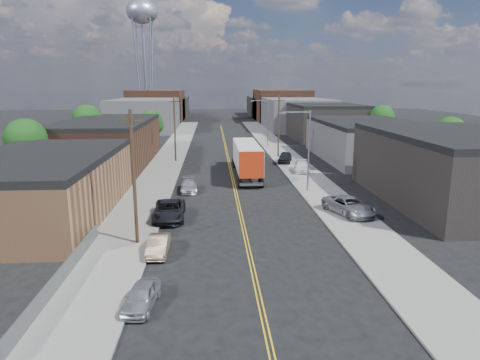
{
  "coord_description": "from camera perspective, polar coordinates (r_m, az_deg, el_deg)",
  "views": [
    {
      "loc": [
        -2.48,
        -20.6,
        11.67
      ],
      "look_at": [
        0.16,
        20.35,
        2.5
      ],
      "focal_mm": 32.0,
      "sensor_mm": 36.0,
      "label": 1
    }
  ],
  "objects": [
    {
      "name": "chainlink_fence",
      "position": [
        27.99,
        -22.64,
        -11.6
      ],
      "size": [
        0.05,
        16.0,
        1.22
      ],
      "color": "slate",
      "rests_on": "ground"
    },
    {
      "name": "tree_left_near",
      "position": [
        55.35,
        -26.57,
        4.53
      ],
      "size": [
        4.85,
        4.76,
        7.91
      ],
      "color": "black",
      "rests_on": "ground"
    },
    {
      "name": "skyline_right_c",
      "position": [
        162.37,
        4.33,
        9.68
      ],
      "size": [
        16.0,
        40.0,
        7.0
      ],
      "primitive_type": "cube",
      "color": "black",
      "rests_on": "ground"
    },
    {
      "name": "skyline_right_b",
      "position": [
        142.54,
        5.47,
        9.86
      ],
      "size": [
        16.0,
        26.0,
        10.0
      ],
      "primitive_type": "cube",
      "color": "#43271B",
      "rests_on": "ground"
    },
    {
      "name": "streetlight_far",
      "position": [
        81.48,
        3.46,
        8.11
      ],
      "size": [
        3.39,
        0.25,
        9.0
      ],
      "color": "gray",
      "rests_on": "ground"
    },
    {
      "name": "tree_left_mid",
      "position": [
        78.83,
        -19.65,
        7.37
      ],
      "size": [
        5.1,
        5.04,
        8.37
      ],
      "color": "black",
      "rests_on": "ground"
    },
    {
      "name": "industrial_right_b",
      "position": [
        71.48,
        16.43,
        5.16
      ],
      "size": [
        14.0,
        24.0,
        6.1
      ],
      "color": "#39393B",
      "rests_on": "ground"
    },
    {
      "name": "car_left_a",
      "position": [
        24.22,
        -13.03,
        -14.86
      ],
      "size": [
        1.97,
        3.89,
        1.27
      ],
      "primitive_type": "imported",
      "rotation": [
        0.0,
        0.0,
        -0.13
      ],
      "color": "#B2B5B7",
      "rests_on": "ground"
    },
    {
      "name": "water_tower",
      "position": [
        133.41,
        -12.89,
        20.48
      ],
      "size": [
        9.0,
        9.0,
        36.9
      ],
      "color": "gray",
      "rests_on": "ground"
    },
    {
      "name": "car_ahead_truck",
      "position": [
        66.97,
        2.09,
        3.17
      ],
      "size": [
        2.49,
        5.16,
        1.42
      ],
      "primitive_type": "imported",
      "rotation": [
        0.0,
        0.0,
        0.03
      ],
      "color": "black",
      "rests_on": "ground"
    },
    {
      "name": "tree_right_far",
      "position": [
        87.16,
        18.41,
        7.69
      ],
      "size": [
        4.85,
        4.76,
        7.91
      ],
      "color": "black",
      "rests_on": "ground"
    },
    {
      "name": "utility_pole_left_near",
      "position": [
        31.81,
        -13.97,
        0.37
      ],
      "size": [
        1.6,
        0.26,
        10.0
      ],
      "color": "black",
      "rests_on": "ground"
    },
    {
      "name": "warehouse_tan",
      "position": [
        42.54,
        -25.0,
        -0.64
      ],
      "size": [
        12.0,
        22.0,
        5.6
      ],
      "color": "#8F6442",
      "rests_on": "ground"
    },
    {
      "name": "car_right_lot_c",
      "position": [
        65.13,
        6.02,
        3.04
      ],
      "size": [
        2.99,
        4.95,
        1.58
      ],
      "primitive_type": "imported",
      "rotation": [
        0.0,
        0.0,
        -0.26
      ],
      "color": "black",
      "rests_on": "sidewalk_right"
    },
    {
      "name": "tree_right_near",
      "position": [
        65.64,
        26.17,
        5.37
      ],
      "size": [
        4.6,
        4.48,
        7.44
      ],
      "color": "black",
      "rests_on": "ground"
    },
    {
      "name": "ground",
      "position": [
        81.48,
        -1.91,
        4.35
      ],
      "size": [
        260.0,
        260.0,
        0.0
      ],
      "primitive_type": "plane",
      "color": "black",
      "rests_on": "ground"
    },
    {
      "name": "skyline_right_a",
      "position": [
        118.02,
        7.38,
        8.77
      ],
      "size": [
        16.0,
        30.0,
        8.0
      ],
      "primitive_type": "cube",
      "color": "#39393B",
      "rests_on": "ground"
    },
    {
      "name": "skyline_left_c",
      "position": [
        161.76,
        -10.04,
        9.51
      ],
      "size": [
        16.0,
        40.0,
        7.0
      ],
      "primitive_type": "cube",
      "color": "black",
      "rests_on": "ground"
    },
    {
      "name": "car_left_d",
      "position": [
        47.97,
        -6.83,
        -0.8
      ],
      "size": [
        1.94,
        4.43,
        1.27
      ],
      "primitive_type": "imported",
      "rotation": [
        0.0,
        0.0,
        0.04
      ],
      "color": "#AAACAF",
      "rests_on": "ground"
    },
    {
      "name": "utility_pole_right",
      "position": [
        69.73,
        5.18,
        7.17
      ],
      "size": [
        1.6,
        0.26,
        10.0
      ],
      "color": "black",
      "rests_on": "ground"
    },
    {
      "name": "centerline",
      "position": [
        66.68,
        -1.5,
        2.52
      ],
      "size": [
        0.32,
        120.0,
        0.01
      ],
      "primitive_type": "cube",
      "color": "gold",
      "rests_on": "ground"
    },
    {
      "name": "car_right_lot_b",
      "position": [
        58.48,
        8.22,
        1.79
      ],
      "size": [
        2.57,
        4.93,
        1.36
      ],
      "primitive_type": "imported",
      "rotation": [
        0.0,
        0.0,
        -0.14
      ],
      "color": "silver",
      "rests_on": "sidewalk_right"
    },
    {
      "name": "car_left_c",
      "position": [
        38.38,
        -9.42,
        -4.01
      ],
      "size": [
        2.85,
        5.92,
        1.62
      ],
      "primitive_type": "imported",
      "rotation": [
        0.0,
        0.0,
        0.03
      ],
      "color": "black",
      "rests_on": "ground"
    },
    {
      "name": "utility_pole_left_far",
      "position": [
        66.17,
        -8.69,
        6.79
      ],
      "size": [
        1.6,
        0.26,
        10.0
      ],
      "color": "black",
      "rests_on": "ground"
    },
    {
      "name": "semi_truck",
      "position": [
        56.24,
        0.79,
        3.19
      ],
      "size": [
        2.94,
        16.63,
        4.36
      ],
      "rotation": [
        0.0,
        0.0,
        0.01
      ],
      "color": "silver",
      "rests_on": "ground"
    },
    {
      "name": "sidewalk_left",
      "position": [
        66.99,
        -9.66,
        2.45
      ],
      "size": [
        5.0,
        140.0,
        0.15
      ],
      "primitive_type": "cube",
      "color": "slate",
      "rests_on": "ground"
    },
    {
      "name": "tree_left_far",
      "position": [
        83.69,
        -11.65,
        7.47
      ],
      "size": [
        4.35,
        4.2,
        6.97
      ],
      "color": "black",
      "rests_on": "ground"
    },
    {
      "name": "skyline_left_b",
      "position": [
        141.85,
        -10.94,
        9.68
      ],
      "size": [
        16.0,
        26.0,
        10.0
      ],
      "primitive_type": "cube",
      "color": "#43271B",
      "rests_on": "ground"
    },
    {
      "name": "sidewalk_right",
      "position": [
        67.69,
        6.57,
        2.65
      ],
      "size": [
        5.0,
        140.0,
        0.15
      ],
      "primitive_type": "cube",
      "color": "slate",
      "rests_on": "ground"
    },
    {
      "name": "industrial_right_a",
      "position": [
        48.09,
        26.97,
        1.5
      ],
      "size": [
        14.0,
        22.0,
        7.1
      ],
      "color": "black",
      "rests_on": "ground"
    },
    {
      "name": "industrial_right_c",
      "position": [
        96.1,
        11.18,
        7.66
      ],
      "size": [
        14.0,
        22.0,
        7.6
      ],
      "color": "black",
      "rests_on": "ground"
    },
    {
      "name": "car_right_lot_a",
      "position": [
        40.07,
        14.34,
        -3.34
      ],
      "size": [
        4.42,
        6.25,
        1.58
      ],
      "primitive_type": "imported",
      "rotation": [
        0.0,
        0.0,
        0.35
      ],
      "color": "#A3A7A8",
      "rests_on": "sidewalk_right"
    },
    {
      "name": "car_left_b",
      "position": [
        30.9,
        -10.85,
        -8.54
      ],
      "size": [
        1.38,
        3.91,
        1.29
      ],
      "primitive_type": "imported",
      "rotation": [
        0.0,
        0.0,
        -0.0
      ],
      "color": "#7B6950",
      "rests_on": "ground"
    },
    {
      "name": "skyline_left_a",
      "position": [
        117.17,
        -12.42,
        8.55
      ],
      "size": [
        16.0,
        30.0,
        8.0
      ],
      "primitive_type": "cube",
      "color": "#39393B",
      "rests_on": "ground"
    },
    {
      "name": "streetlight_near",
      "position": [
        47.13,
        8.72,
        4.72
      ],
      "size": [
        3.39,
        0.25,
        9.0
      ],
      "color": "gray",
      "rests_on": "ground"
    },
    {
      "name": "warehouse_brown",
      "position": [
        66.96,
        -17.12,
        4.86
      ],
      "size": [
        12.0,
        26.0,
        6.6
      ],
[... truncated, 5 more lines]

